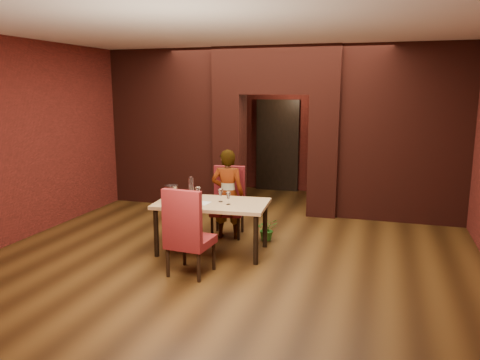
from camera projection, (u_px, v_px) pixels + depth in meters
The scene contains 24 objects.
floor at pixel (247, 241), 7.54m from camera, with size 8.00×8.00×0.00m, color #442A11.
ceiling at pixel (247, 34), 6.93m from camera, with size 7.00×8.00×0.04m, color silver.
wall_back at pixel (295, 124), 10.98m from camera, with size 7.00×0.04×3.20m, color maroon.
wall_front at pixel (95, 199), 3.49m from camera, with size 7.00×0.04×3.20m, color maroon.
wall_left at pixel (57, 135), 8.26m from camera, with size 0.04×8.00×3.20m, color maroon.
pillar_left at pixel (230, 152), 9.47m from camera, with size 0.55×0.55×2.30m, color maroon.
pillar_right at pixel (324, 156), 8.92m from camera, with size 0.55×0.55×2.30m, color maroon.
lintel at pixel (277, 70), 8.89m from camera, with size 2.45×0.55×0.90m, color maroon.
wing_wall_left at pixel (166, 128), 9.80m from camera, with size 2.27×0.35×3.20m, color maroon.
wing_wall_right at pixel (404, 134), 8.42m from camera, with size 2.27×0.35×3.20m, color maroon.
vent_panel at pixel (225, 184), 9.31m from camera, with size 0.40×0.03×0.50m, color #9A4D2C.
rear_door at pixel (278, 147), 11.15m from camera, with size 0.90×0.08×2.10m, color black.
rear_door_frame at pixel (277, 147), 11.11m from camera, with size 1.02×0.04×2.22m, color black.
dining_table at pixel (212, 227), 6.97m from camera, with size 1.63×0.92×0.77m, color tan.
chair_far at pixel (227, 202), 7.70m from camera, with size 0.52×0.52×1.14m, color maroon.
chair_near at pixel (191, 231), 6.10m from camera, with size 0.53×0.53×1.17m, color maroon.
person_seated at pixel (228, 194), 7.56m from camera, with size 0.53×0.35×1.46m, color silver.
wine_glass_a at pixel (198, 194), 6.98m from camera, with size 0.08×0.08×0.20m, color white, non-canonical shape.
wine_glass_b at pixel (221, 195), 6.89m from camera, with size 0.08×0.08×0.19m, color white, non-canonical shape.
wine_glass_c at pixel (228, 198), 6.73m from camera, with size 0.07×0.07×0.18m, color white, non-canonical shape.
tasting_sheet at pixel (199, 203), 6.85m from camera, with size 0.32×0.24×0.00m, color silver.
wine_bucket at pixel (172, 193), 6.97m from camera, with size 0.19×0.19×0.23m, color #B0AFB5.
water_bottle at pixel (191, 187), 7.18m from camera, with size 0.08×0.08×0.33m, color white.
potted_plant at pixel (267, 229), 7.53m from camera, with size 0.33×0.29×0.37m, color #2A6E1F.
Camera 1 is at (2.05, -6.92, 2.41)m, focal length 35.00 mm.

